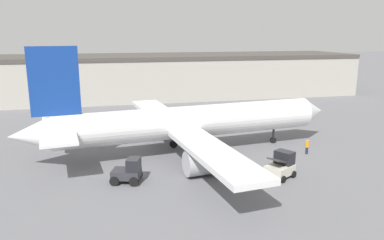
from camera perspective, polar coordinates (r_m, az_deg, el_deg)
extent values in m
plane|color=slate|center=(42.35, 0.00, -4.91)|extent=(400.00, 400.00, 0.00)
cube|color=#ADA89E|center=(78.83, -10.35, 6.27)|extent=(97.17, 17.41, 8.03)
cube|color=#47423D|center=(78.45, -10.48, 9.44)|extent=(97.17, 17.75, 0.70)
cylinder|color=silver|center=(41.39, 0.00, -0.24)|extent=(29.58, 7.12, 3.51)
cone|color=silver|center=(49.19, 17.88, 1.27)|extent=(3.21, 3.76, 3.44)
cone|color=silver|center=(39.08, -23.54, -2.16)|extent=(4.25, 3.79, 3.34)
cube|color=silver|center=(49.85, -5.32, 1.28)|extent=(5.50, 15.60, 0.50)
cube|color=silver|center=(32.64, 3.29, -5.06)|extent=(5.50, 15.60, 0.50)
cylinder|color=#ADADB2|center=(48.05, -4.57, -1.11)|extent=(3.75, 2.81, 2.40)
cylinder|color=#ADADB2|center=(35.15, 1.76, -6.45)|extent=(3.75, 2.81, 2.40)
cube|color=navy|center=(38.06, -20.27, 5.53)|extent=(4.64, 0.93, 6.62)
cube|color=silver|center=(42.66, -19.81, -0.14)|extent=(3.66, 4.57, 0.24)
cube|color=silver|center=(35.16, -19.62, -2.84)|extent=(3.66, 4.57, 0.24)
cylinder|color=#38383D|center=(46.66, 12.29, -2.37)|extent=(0.28, 0.28, 1.79)
cylinder|color=black|center=(46.81, 12.26, -3.01)|extent=(0.74, 0.43, 0.70)
cylinder|color=#38383D|center=(39.56, -0.86, -4.86)|extent=(0.28, 0.28, 1.79)
cylinder|color=black|center=(39.70, -0.85, -5.48)|extent=(0.94, 0.46, 0.90)
cylinder|color=#38383D|center=(43.70, -2.85, -3.13)|extent=(0.28, 0.28, 1.79)
cylinder|color=black|center=(43.83, -2.84, -3.69)|extent=(0.94, 0.46, 0.90)
cylinder|color=#1E2338|center=(43.52, 17.08, -4.47)|extent=(0.26, 0.26, 0.79)
cylinder|color=orange|center=(43.32, 17.14, -3.58)|extent=(0.36, 0.36, 0.62)
sphere|color=tan|center=(43.20, 17.18, -3.04)|extent=(0.23, 0.23, 0.23)
cube|color=#2D2D33|center=(34.38, -9.98, -8.07)|extent=(2.89, 2.40, 0.76)
cube|color=black|center=(33.90, -8.89, -6.67)|extent=(1.51, 1.82, 1.09)
cylinder|color=black|center=(33.53, -8.86, -9.28)|extent=(0.88, 0.52, 0.84)
cylinder|color=black|center=(35.11, -8.22, -8.21)|extent=(0.88, 0.52, 0.84)
cylinder|color=black|center=(33.96, -11.75, -9.11)|extent=(0.88, 0.52, 0.84)
cylinder|color=black|center=(35.51, -10.99, -8.07)|extent=(0.88, 0.52, 0.84)
cube|color=beige|center=(35.90, 13.20, -7.38)|extent=(3.13, 2.91, 0.85)
cube|color=black|center=(36.13, 13.90, -5.54)|extent=(1.82, 2.02, 1.22)
cube|color=#333333|center=(35.20, 12.88, -6.01)|extent=(2.03, 1.94, 0.63)
cylinder|color=black|center=(36.31, 15.19, -7.98)|extent=(0.70, 0.57, 0.65)
cylinder|color=black|center=(37.22, 12.70, -7.31)|extent=(0.70, 0.57, 0.65)
cylinder|color=black|center=(34.89, 13.67, -8.77)|extent=(0.70, 0.57, 0.65)
cylinder|color=black|center=(35.84, 11.12, -8.04)|extent=(0.70, 0.57, 0.65)
cube|color=beige|center=(36.68, 1.70, -6.50)|extent=(2.96, 1.99, 0.86)
cube|color=black|center=(36.41, 2.91, -4.93)|extent=(1.43, 1.56, 1.23)
cylinder|color=black|center=(36.20, 3.31, -7.51)|extent=(0.77, 0.41, 0.73)
cylinder|color=black|center=(37.62, 3.07, -6.70)|extent=(0.77, 0.41, 0.73)
cylinder|color=black|center=(36.06, 0.26, -7.57)|extent=(0.77, 0.41, 0.73)
cylinder|color=black|center=(37.48, 0.14, -6.76)|extent=(0.77, 0.41, 0.73)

